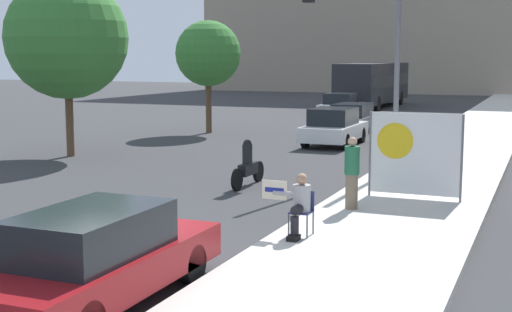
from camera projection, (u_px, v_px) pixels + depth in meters
The scene contains 14 objects.
ground_plane at pixel (107, 269), 12.16m from camera, with size 160.00×160.00×0.00m, color #38383A.
sidewalk_curb at pixel (452, 160), 24.43m from camera, with size 3.71×90.00×0.18m, color beige.
seated_protester at pixel (299, 203), 13.60m from camera, with size 0.98×0.77×1.20m.
jogger_on_sidewalk at pixel (352, 173), 16.01m from camera, with size 0.34×0.34×1.64m.
protest_banner at pixel (414, 154), 17.15m from camera, with size 2.25×0.06×2.09m.
traffic_light_pole at pixel (364, 30), 21.82m from camera, with size 3.27×3.04×6.28m.
parked_car_curbside at pixel (97, 258), 10.21m from camera, with size 1.71×4.56×1.45m.
car_on_road_nearest at pixel (334, 127), 29.01m from camera, with size 1.84×4.12×1.53m.
car_on_road_midblock at pixel (353, 118), 34.11m from camera, with size 1.78×4.40×1.39m.
car_on_road_distant at pixel (341, 105), 42.90m from camera, with size 1.85×4.22×1.43m.
city_bus_on_road at pixel (374, 82), 50.53m from camera, with size 2.59×12.33×3.14m.
motorcycle_on_road at pixel (248, 166), 19.86m from camera, with size 0.28×2.12×1.32m.
street_tree_near_curb at pixel (67, 38), 25.36m from camera, with size 4.37×4.37×6.45m.
street_tree_midblock at pixel (208, 54), 33.41m from camera, with size 3.08×3.08×5.29m.
Camera 1 is at (6.86, -9.90, 3.59)m, focal length 50.00 mm.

